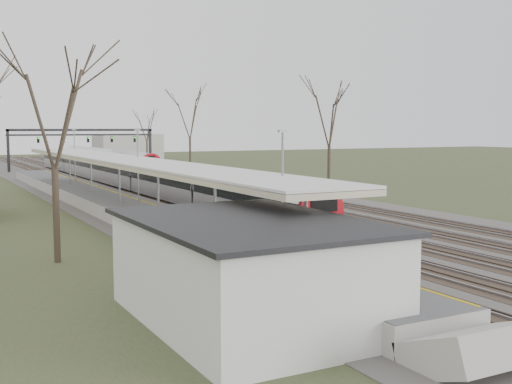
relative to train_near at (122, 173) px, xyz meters
The scene contains 10 objects.
track_bed 3.24m from the train_near, 18.17° to the right, with size 24.00×160.00×0.22m.
platform 19.56m from the train_near, 109.59° to the right, with size 3.50×69.00×1.00m, color #9E9B93.
canopy 23.96m from the train_near, 105.95° to the right, with size 4.10×50.00×3.11m.
station_building 48.94m from the train_near, 101.79° to the right, with size 6.00×9.00×3.20m, color silver.
signal_gantry 29.42m from the train_near, 84.52° to the left, with size 21.00×0.59×6.08m.
tree_west_near 38.80m from the train_near, 110.60° to the right, with size 5.00×5.00×10.30m.
tree_east_far 22.35m from the train_near, 40.13° to the right, with size 5.00×5.00×10.30m.
train_near is the anchor object (origin of this frame).
train_far 33.94m from the train_near, 78.10° to the left, with size 2.62×45.21×3.05m.
passenger 45.42m from the train_near, 97.65° to the right, with size 0.57×0.37×1.56m, color #27324C.
Camera 1 is at (-21.54, -9.52, 6.11)m, focal length 45.00 mm.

